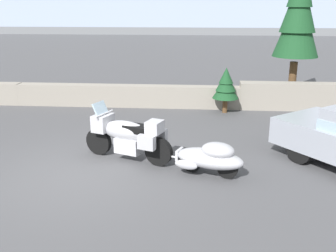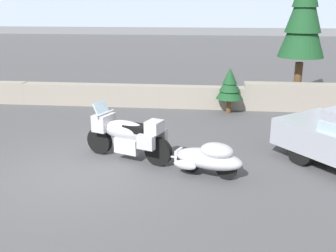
# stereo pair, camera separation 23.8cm
# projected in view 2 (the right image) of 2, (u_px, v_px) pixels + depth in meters

# --- Properties ---
(ground_plane) EXTENTS (80.00, 80.00, 0.00)m
(ground_plane) POSITION_uv_depth(u_px,v_px,m) (80.00, 172.00, 8.64)
(ground_plane) COLOR #4C4C4F
(stone_guard_wall) EXTENTS (24.00, 0.59, 0.94)m
(stone_guard_wall) POSITION_uv_depth(u_px,v_px,m) (165.00, 95.00, 14.02)
(stone_guard_wall) COLOR gray
(stone_guard_wall) RESTS_ON ground
(touring_motorcycle) EXTENTS (2.21, 1.23, 1.33)m
(touring_motorcycle) POSITION_uv_depth(u_px,v_px,m) (127.00, 134.00, 9.21)
(touring_motorcycle) COLOR black
(touring_motorcycle) RESTS_ON ground
(car_shaped_trailer) EXTENTS (2.18, 1.19, 0.76)m
(car_shaped_trailer) POSITION_uv_depth(u_px,v_px,m) (209.00, 158.00, 8.38)
(car_shaped_trailer) COLOR black
(car_shaped_trailer) RESTS_ON ground
(pine_tree_tall) EXTENTS (1.64, 1.64, 5.24)m
(pine_tree_tall) POSITION_uv_depth(u_px,v_px,m) (304.00, 12.00, 13.78)
(pine_tree_tall) COLOR brown
(pine_tree_tall) RESTS_ON ground
(pine_sapling_near) EXTENTS (0.88, 0.88, 1.55)m
(pine_sapling_near) POSITION_uv_depth(u_px,v_px,m) (230.00, 85.00, 13.07)
(pine_sapling_near) COLOR brown
(pine_sapling_near) RESTS_ON ground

